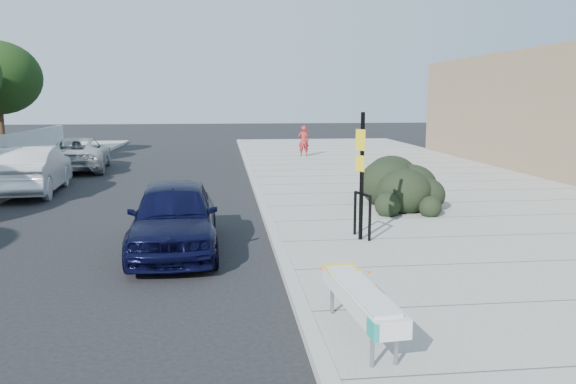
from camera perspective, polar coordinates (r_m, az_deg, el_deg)
name	(u,v)px	position (r m, az deg, el deg)	size (l,w,h in m)	color
ground	(277,249)	(12.05, -1.08, -5.77)	(120.00, 120.00, 0.00)	black
sidewalk_near	(440,199)	(18.15, 15.22, -0.66)	(11.20, 50.00, 0.15)	gray
curb_near	(261,202)	(16.90, -2.71, -1.04)	(0.22, 50.00, 0.17)	#9E9E99
bench	(361,298)	(7.32, 7.43, -10.61)	(0.62, 2.22, 0.66)	gray
bike_rack	(362,211)	(12.35, 7.56, -1.90)	(0.24, 0.66, 1.00)	black
sign_post	(361,169)	(12.02, 7.45, 2.36)	(0.16, 0.30, 2.74)	black
hedge	(401,178)	(16.59, 11.42, 1.37)	(1.95, 3.90, 1.46)	black
sedan_navy	(174,216)	(11.95, -11.47, -2.41)	(1.76, 4.38, 1.49)	black
wagon_silver	(32,170)	(20.69, -24.55, 2.08)	(1.71, 4.90, 1.61)	silver
suv_silver	(79,154)	(26.59, -20.51, 3.65)	(2.43, 5.28, 1.47)	#AFB3B5
pedestrian	(304,141)	(29.68, 1.59, 5.21)	(0.58, 0.38, 1.60)	maroon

